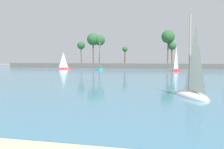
# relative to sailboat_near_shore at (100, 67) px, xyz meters

# --- Properties ---
(sea) EXTENTS (220.00, 113.59, 0.06)m
(sea) POSITION_rel_sailboat_near_shore_xyz_m (15.91, -2.14, -0.85)
(sea) COLOR teal
(sea) RESTS_ON ground
(palm_headland) EXTENTS (110.62, 6.73, 13.51)m
(palm_headland) POSITION_rel_sailboat_near_shore_xyz_m (17.15, 14.80, 2.68)
(palm_headland) COLOR #605B54
(palm_headland) RESTS_ON ground
(sailboat_near_shore) EXTENTS (3.78, 6.58, 9.14)m
(sailboat_near_shore) POSITION_rel_sailboat_near_shore_xyz_m (0.00, 0.00, 0.00)
(sailboat_near_shore) COLOR teal
(sailboat_near_shore) RESTS_ON sea
(sailboat_mid_bay) EXTENTS (3.87, 6.07, 8.47)m
(sailboat_mid_bay) POSITION_rel_sailboat_near_shore_xyz_m (22.31, -1.91, -0.06)
(sailboat_mid_bay) COLOR red
(sailboat_mid_bay) RESTS_ON sea
(sailboat_toward_headland) EXTENTS (3.64, 5.65, 7.89)m
(sailboat_toward_headland) POSITION_rel_sailboat_near_shore_xyz_m (21.09, -45.94, -0.11)
(sailboat_toward_headland) COLOR white
(sailboat_toward_headland) RESTS_ON sea
(sailboat_far_left) EXTENTS (4.92, 3.01, 6.86)m
(sailboat_far_left) POSITION_rel_sailboat_near_shore_xyz_m (-12.97, 3.66, -0.21)
(sailboat_far_left) COLOR red
(sailboat_far_left) RESTS_ON sea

